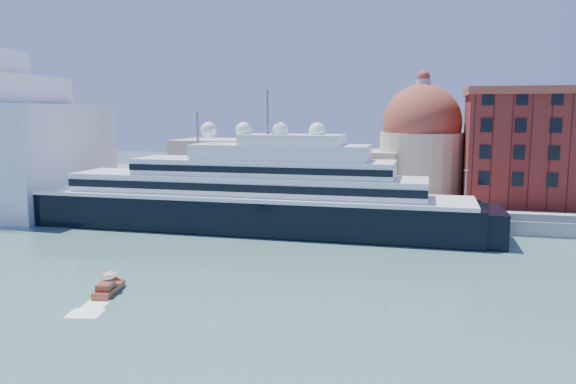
# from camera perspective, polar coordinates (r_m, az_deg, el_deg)

# --- Properties ---
(ground) EXTENTS (400.00, 400.00, 0.00)m
(ground) POSITION_cam_1_polar(r_m,az_deg,el_deg) (75.55, -4.79, -7.59)
(ground) COLOR #3D6960
(ground) RESTS_ON ground
(quay) EXTENTS (180.00, 10.00, 2.50)m
(quay) POSITION_cam_1_polar(r_m,az_deg,el_deg) (107.18, 1.11, -2.19)
(quay) COLOR gray
(quay) RESTS_ON ground
(land) EXTENTS (260.00, 72.00, 2.00)m
(land) POSITION_cam_1_polar(r_m,az_deg,el_deg) (146.98, 4.72, 0.48)
(land) COLOR slate
(land) RESTS_ON ground
(quay_fence) EXTENTS (180.00, 0.10, 1.20)m
(quay_fence) POSITION_cam_1_polar(r_m,az_deg,el_deg) (102.55, 0.54, -1.61)
(quay_fence) COLOR slate
(quay_fence) RESTS_ON quay
(superyacht) EXTENTS (94.27, 13.07, 28.18)m
(superyacht) POSITION_cam_1_polar(r_m,az_deg,el_deg) (99.66, -7.02, -0.93)
(superyacht) COLOR black
(superyacht) RESTS_ON ground
(service_barge) EXTENTS (12.60, 5.96, 2.72)m
(service_barge) POSITION_cam_1_polar(r_m,az_deg,el_deg) (119.44, -25.10, -2.13)
(service_barge) COLOR white
(service_barge) RESTS_ON ground
(water_taxi) EXTENTS (2.92, 5.90, 2.68)m
(water_taxi) POSITION_cam_1_polar(r_m,az_deg,el_deg) (67.58, -17.79, -9.28)
(water_taxi) COLOR maroon
(water_taxi) RESTS_ON ground
(church) EXTENTS (66.00, 18.00, 25.50)m
(church) POSITION_cam_1_polar(r_m,az_deg,el_deg) (128.00, 6.32, 3.79)
(church) COLOR beige
(church) RESTS_ON land
(lamp_posts) EXTENTS (120.80, 2.40, 18.00)m
(lamp_posts) POSITION_cam_1_polar(r_m,az_deg,el_deg) (107.91, -5.66, 2.44)
(lamp_posts) COLOR slate
(lamp_posts) RESTS_ON quay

